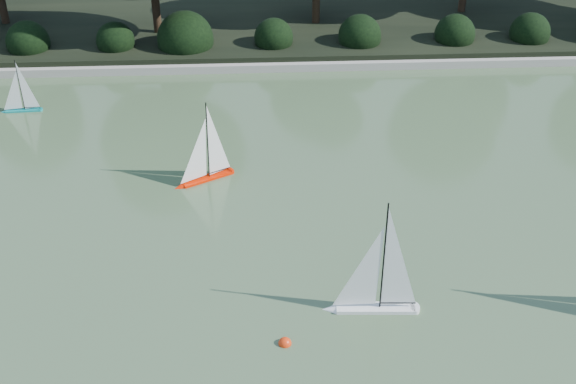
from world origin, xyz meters
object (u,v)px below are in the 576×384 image
(sailboat_white_a, at_px, (369,293))
(race_buoy, at_px, (285,344))
(sailboat_teal, at_px, (19,103))
(sailboat_orange, at_px, (202,168))

(sailboat_white_a, distance_m, race_buoy, 1.32)
(sailboat_teal, xyz_separation_m, race_buoy, (5.11, -7.05, -0.19))
(sailboat_orange, bearing_deg, race_buoy, -73.27)
(race_buoy, bearing_deg, sailboat_teal, 125.94)
(sailboat_white_a, height_order, sailboat_orange, sailboat_white_a)
(sailboat_teal, distance_m, race_buoy, 8.70)
(sailboat_white_a, xyz_separation_m, sailboat_teal, (-6.26, 6.46, -0.10))
(sailboat_white_a, relative_size, race_buoy, 10.58)
(sailboat_teal, bearing_deg, race_buoy, -54.06)
(sailboat_orange, height_order, race_buoy, sailboat_orange)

